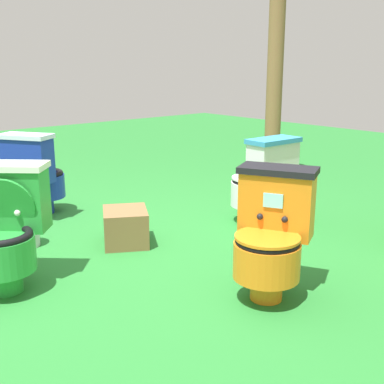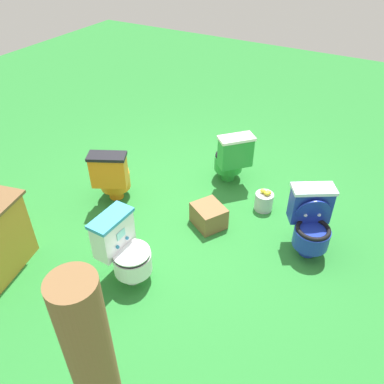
{
  "view_description": "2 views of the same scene",
  "coord_description": "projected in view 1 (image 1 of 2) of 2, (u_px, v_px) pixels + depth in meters",
  "views": [
    {
      "loc": [
        2.72,
        -1.88,
        1.3
      ],
      "look_at": [
        0.28,
        0.24,
        0.45
      ],
      "focal_mm": 46.61,
      "sensor_mm": 36.0,
      "label": 1
    },
    {
      "loc": [
        -1.74,
        3.12,
        3.04
      ],
      "look_at": [
        -0.04,
        0.12,
        0.47
      ],
      "focal_mm": 36.88,
      "sensor_mm": 36.0,
      "label": 2
    }
  ],
  "objects": [
    {
      "name": "ground",
      "position": [
        140.0,
        252.0,
        3.51
      ],
      "size": [
        14.0,
        14.0,
        0.0
      ],
      "primitive_type": "plane",
      "color": "#26752D"
    },
    {
      "name": "toilet_orange",
      "position": [
        271.0,
        233.0,
        2.79
      ],
      "size": [
        0.58,
        0.62,
        0.73
      ],
      "rotation": [
        0.0,
        0.0,
        3.61
      ],
      "color": "orange",
      "rests_on": "ground"
    },
    {
      "name": "toilet_blue",
      "position": [
        36.0,
        173.0,
        4.26
      ],
      "size": [
        0.6,
        0.63,
        0.73
      ],
      "rotation": [
        0.0,
        0.0,
        0.55
      ],
      "color": "#192D9E",
      "rests_on": "ground"
    },
    {
      "name": "toilet_white",
      "position": [
        262.0,
        180.0,
        4.02
      ],
      "size": [
        0.5,
        0.44,
        0.73
      ],
      "rotation": [
        0.0,
        0.0,
        1.54
      ],
      "color": "white",
      "rests_on": "ground"
    },
    {
      "name": "toilet_green",
      "position": [
        7.0,
        226.0,
        2.89
      ],
      "size": [
        0.63,
        0.63,
        0.73
      ],
      "rotation": [
        0.0,
        0.0,
        3.96
      ],
      "color": "green",
      "rests_on": "ground"
    },
    {
      "name": "wooden_post",
      "position": [
        274.0,
        86.0,
        5.61
      ],
      "size": [
        0.18,
        0.18,
        2.06
      ],
      "primitive_type": "cylinder",
      "color": "brown",
      "rests_on": "ground"
    },
    {
      "name": "small_crate",
      "position": [
        126.0,
        227.0,
        3.64
      ],
      "size": [
        0.46,
        0.45,
        0.26
      ],
      "primitive_type": "cube",
      "rotation": [
        0.0,
        0.0,
        2.61
      ],
      "color": "brown",
      "rests_on": "ground"
    },
    {
      "name": "lemon_bucket",
      "position": [
        23.0,
        230.0,
        3.6
      ],
      "size": [
        0.22,
        0.22,
        0.28
      ],
      "color": "#B7B7BF",
      "rests_on": "ground"
    }
  ]
}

